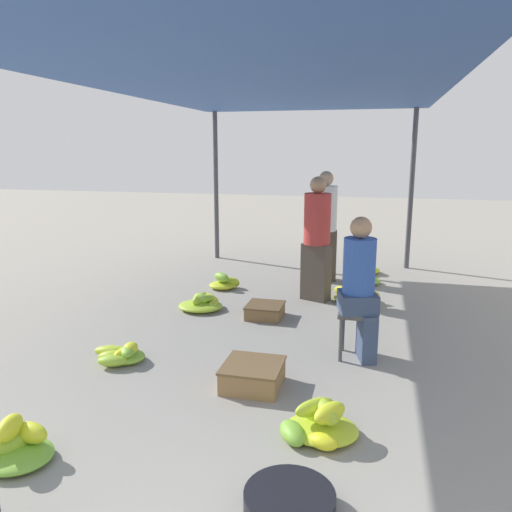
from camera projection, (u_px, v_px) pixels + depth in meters
canopy_post_back_left at (216, 187)px, 8.92m from camera, size 0.08×0.08×2.60m
canopy_post_back_right at (411, 190)px, 8.13m from camera, size 0.08×0.08×2.60m
canopy_tarp at (261, 80)px, 4.84m from camera, size 3.75×7.57×0.04m
stool at (357, 321)px, 4.73m from camera, size 0.34×0.34×0.46m
vendor_seated at (361, 285)px, 4.65m from camera, size 0.41×0.41×1.36m
basin_black at (289, 503)px, 2.74m from camera, size 0.51×0.51×0.13m
banana_pile_left_0 at (9, 447)px, 3.18m from camera, size 0.56×0.44×0.31m
banana_pile_left_1 at (121, 355)px, 4.67m from camera, size 0.51×0.43×0.18m
banana_pile_left_2 at (202, 303)px, 6.22m from camera, size 0.55×0.48×0.21m
banana_pile_left_3 at (225, 283)px, 7.15m from camera, size 0.44×0.35×0.24m
banana_pile_right_0 at (319, 424)px, 3.46m from camera, size 0.58×0.50×0.27m
banana_pile_right_1 at (357, 297)px, 6.52m from camera, size 0.65×0.60×0.22m
banana_pile_right_2 at (363, 268)px, 8.04m from camera, size 0.57×0.53×0.29m
banana_pile_right_3 at (362, 278)px, 7.40m from camera, size 0.54×0.47×0.21m
crate_near at (253, 375)px, 4.19m from camera, size 0.49×0.49×0.20m
crate_mid at (265, 311)px, 5.93m from camera, size 0.43×0.43×0.16m
shopper_walking_mid at (325, 225)px, 7.46m from camera, size 0.39×0.39×1.65m
shopper_walking_far at (317, 237)px, 6.46m from camera, size 0.45×0.45×1.62m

